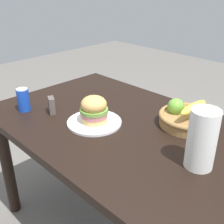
% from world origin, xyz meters
% --- Properties ---
extents(dining_table, '(1.40, 0.90, 0.75)m').
position_xyz_m(dining_table, '(0.00, 0.00, 0.65)').
color(dining_table, black).
rests_on(dining_table, ground_plane).
extents(plate, '(0.27, 0.27, 0.01)m').
position_xyz_m(plate, '(-0.10, -0.10, 0.76)').
color(plate, white).
rests_on(plate, dining_table).
extents(sandwich, '(0.14, 0.14, 0.13)m').
position_xyz_m(sandwich, '(-0.10, -0.10, 0.83)').
color(sandwich, '#E5BC75').
rests_on(sandwich, plate).
extents(soda_can, '(0.07, 0.07, 0.13)m').
position_xyz_m(soda_can, '(-0.48, -0.27, 0.81)').
color(soda_can, blue).
rests_on(soda_can, dining_table).
extents(fruit_basket, '(0.29, 0.29, 0.14)m').
position_xyz_m(fruit_basket, '(0.24, 0.22, 0.79)').
color(fruit_basket, '#9E7542').
rests_on(fruit_basket, dining_table).
extents(paper_towel_roll, '(0.11, 0.11, 0.24)m').
position_xyz_m(paper_towel_roll, '(0.45, -0.04, 0.87)').
color(paper_towel_roll, white).
rests_on(paper_towel_roll, dining_table).
extents(napkin_holder, '(0.07, 0.05, 0.09)m').
position_xyz_m(napkin_holder, '(-0.34, -0.18, 0.80)').
color(napkin_holder, '#594C47').
rests_on(napkin_holder, dining_table).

